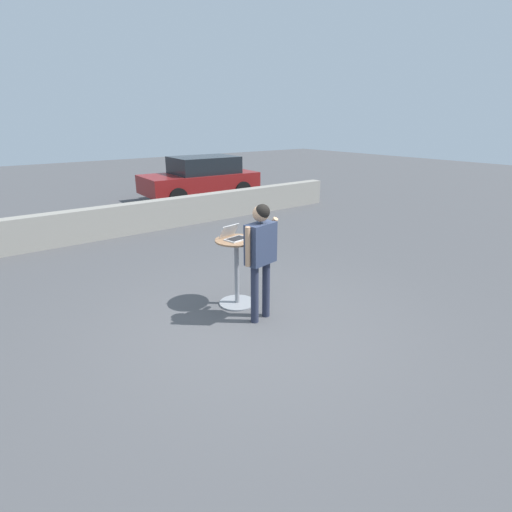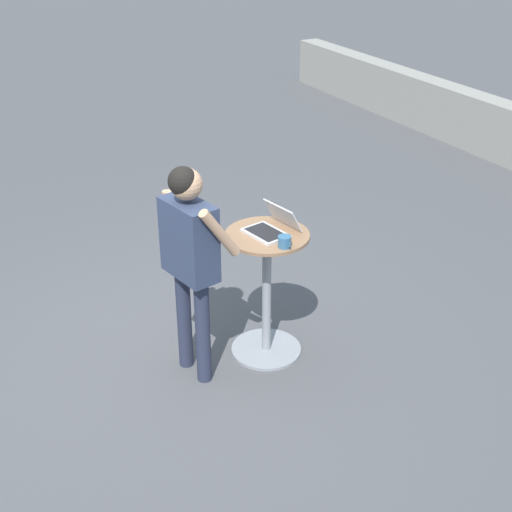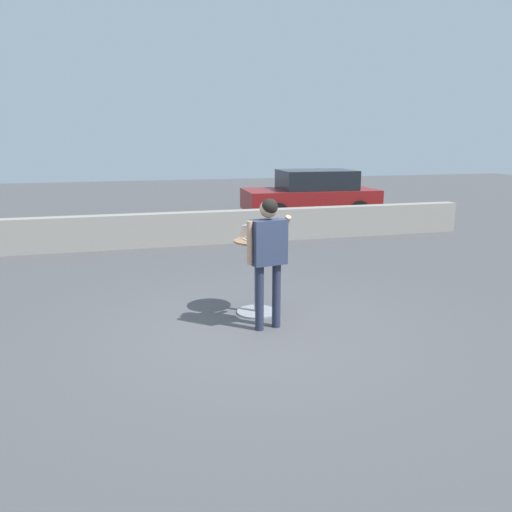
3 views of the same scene
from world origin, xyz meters
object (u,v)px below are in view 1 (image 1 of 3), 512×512
laptop (234,236)px  standing_person (261,248)px  coffee_mug (249,234)px  cafe_table (237,269)px  parked_car_near_street (201,178)px

laptop → standing_person: standing_person is taller
laptop → coffee_mug: 0.25m
laptop → cafe_table: bearing=-76.8°
standing_person → parked_car_near_street: (3.97, 8.48, -0.32)m
coffee_mug → parked_car_near_street: (3.70, 7.86, -0.33)m
parked_car_near_street → laptop: bearing=-116.8°
cafe_table → laptop: laptop is taller
laptop → standing_person: 0.65m
laptop → standing_person: (-0.01, -0.65, -0.01)m
coffee_mug → parked_car_near_street: 8.69m
cafe_table → laptop: size_ratio=2.71×
cafe_table → parked_car_near_street: 8.80m
cafe_table → laptop: (-0.01, 0.04, 0.52)m
cafe_table → standing_person: size_ratio=0.62×
cafe_table → coffee_mug: size_ratio=8.23×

